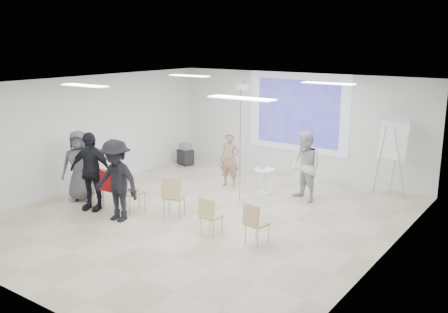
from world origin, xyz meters
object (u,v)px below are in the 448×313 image
Objects in this scene: player_right at (306,163)px; chair_left_mid at (111,186)px; flipchart_easel at (393,140)px; chair_center at (173,194)px; audience_outer at (79,161)px; chair_right_far at (255,221)px; audience_left at (90,166)px; player_left at (230,156)px; av_cart at (185,155)px; chair_left_inner at (130,189)px; laptop at (134,190)px; pedestal_table at (264,179)px; chair_right_inner at (209,214)px; audience_mid at (116,175)px; chair_far_left at (100,182)px.

chair_left_mid is (-3.39, -3.26, -0.38)m from player_right.
chair_left_mid is 0.49× the size of flipchart_easel.
audience_outer reaches higher than chair_center.
chair_center is at bearing -176.08° from chair_right_far.
audience_left is 0.87m from audience_outer.
chair_right_far is at bearing -96.97° from flipchart_easel.
chair_center is 5.65m from flipchart_easel.
audience_left is (-1.96, -0.64, 0.50)m from chair_center.
player_left is at bearing 140.92° from chair_right_far.
av_cart is at bearing 140.84° from player_left.
laptop is (0.03, 0.10, -0.05)m from chair_left_inner.
player_right reaches higher than chair_left_mid.
av_cart is at bearing -168.63° from flipchart_easel.
chair_left_inner is at bearing 172.45° from chair_center.
chair_right_far is at bearing -37.27° from audience_outer.
chair_left_mid is (-2.28, -3.17, 0.21)m from pedestal_table.
chair_left_mid is at bearing 179.79° from chair_right_inner.
chair_center reaches higher than av_cart.
chair_center is (1.56, 0.39, -0.02)m from chair_left_mid.
chair_center is 2.82m from audience_outer.
flipchart_easel is (4.39, 5.17, 0.46)m from audience_mid.
player_left reaches higher than av_cart.
chair_right_far is 5.08m from audience_outer.
flipchart_easel is at bearing 41.10° from chair_left_mid.
chair_right_inner is 0.40× the size of audience_mid.
pedestal_table is at bearing 40.20° from chair_far_left.
chair_left_mid is at bearing 14.94° from audience_left.
chair_center is at bearing -104.41° from pedestal_table.
audience_mid is at bearing -114.50° from pedestal_table.
chair_left_inner is 0.50× the size of audience_outer.
player_left reaches higher than chair_far_left.
chair_far_left is 0.79m from audience_outer.
audience_left is at bearing -134.95° from chair_left_inner.
chair_right_inner is (1.30, -0.37, -0.08)m from chair_center.
chair_right_far is at bearing -23.80° from av_cart.
chair_left_mid is 0.59m from laptop.
chair_far_left is at bearing -132.91° from flipchart_easel.
player_right is at bearing 4.98° from pedestal_table.
chair_center is at bearing -145.22° from laptop.
laptop is at bearing -116.28° from player_left.
player_left is 3.63m from chair_right_inner.
player_left is 4.23m from flipchart_easel.
audience_left is 1.06m from audience_mid.
chair_left_inner reaches higher than laptop.
player_left is 3.66m from audience_mid.
chair_left_mid is 1.27m from audience_outer.
laptop is at bearing 94.55° from chair_left_inner.
chair_right_far reaches higher than av_cart.
player_left is 3.17m from chair_left_inner.
chair_center is 1.14× the size of chair_right_far.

